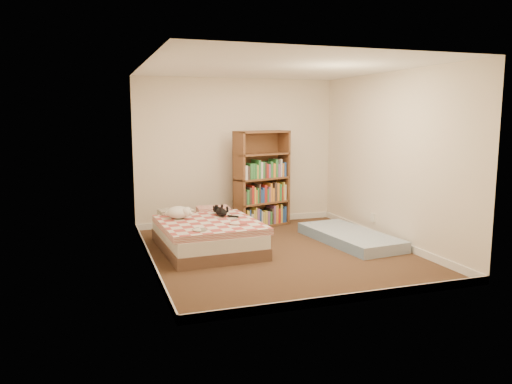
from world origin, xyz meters
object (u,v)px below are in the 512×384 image
object	(u,v)px
bed	(206,234)
white_dog	(179,212)
bookshelf	(261,192)
black_cat	(221,212)
floor_mattress	(350,237)

from	to	relation	value
bed	white_dog	xyz separation A→B (m)	(-0.35, 0.18, 0.30)
bookshelf	black_cat	size ratio (longest dim) A/B	2.87
floor_mattress	black_cat	xyz separation A→B (m)	(-1.85, 0.51, 0.41)
bookshelf	floor_mattress	distance (m)	1.81
floor_mattress	white_dog	xyz separation A→B (m)	(-2.47, 0.50, 0.44)
bed	bookshelf	size ratio (longest dim) A/B	1.13
black_cat	white_dog	bearing A→B (deg)	172.40
bed	floor_mattress	size ratio (longest dim) A/B	1.05
bed	floor_mattress	world-z (taller)	bed
bookshelf	floor_mattress	xyz separation A→B (m)	(0.88, -1.49, -0.51)
bed	black_cat	xyz separation A→B (m)	(0.26, 0.18, 0.27)
white_dog	floor_mattress	bearing A→B (deg)	-10.54
bookshelf	white_dog	size ratio (longest dim) A/B	4.48
bookshelf	black_cat	xyz separation A→B (m)	(-0.97, -0.99, -0.10)
floor_mattress	bookshelf	bearing A→B (deg)	114.56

